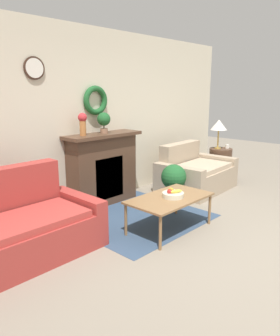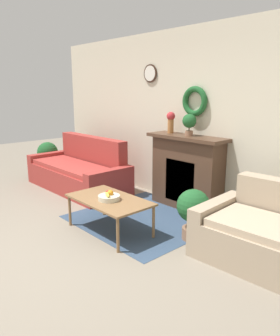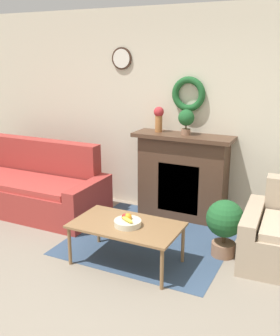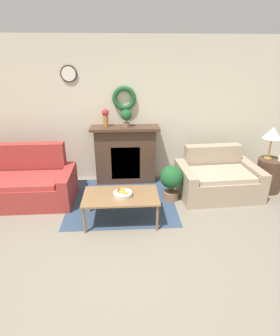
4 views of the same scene
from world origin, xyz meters
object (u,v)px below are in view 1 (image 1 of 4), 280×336
at_px(fruit_bowl, 173,194).
at_px(table_lamp, 219,125).
at_px(side_table_by_loveseat, 220,163).
at_px(mug, 227,146).
at_px(potted_plant_on_mantel, 104,120).
at_px(loveseat_right, 195,174).
at_px(fireplace, 103,169).
at_px(vase_on_mantel_left, 83,122).
at_px(potted_plant_floor_by_loveseat, 174,180).
at_px(coffee_table, 170,200).

height_order(fruit_bowl, table_lamp, table_lamp).
bearing_deg(side_table_by_loveseat, table_lamp, 141.34).
height_order(mug, potted_plant_on_mantel, potted_plant_on_mantel).
bearing_deg(loveseat_right, side_table_by_loveseat, -0.02).
bearing_deg(mug, fireplace, 166.77).
bearing_deg(mug, fruit_bowl, -164.19).
height_order(fireplace, table_lamp, table_lamp).
bearing_deg(fruit_bowl, mug, 15.81).
bearing_deg(fruit_bowl, potted_plant_on_mantel, 86.47).
bearing_deg(vase_on_mantel_left, potted_plant_floor_by_loveseat, -35.66).
xyz_separation_m(coffee_table, potted_plant_on_mantel, (0.12, 1.40, 0.92)).
bearing_deg(loveseat_right, potted_plant_on_mantel, 155.99).
distance_m(mug, potted_plant_floor_by_loveseat, 1.99).
distance_m(mug, vase_on_mantel_left, 3.23).
distance_m(side_table_by_loveseat, potted_plant_on_mantel, 2.85).
bearing_deg(potted_plant_floor_by_loveseat, loveseat_right, 11.80).
distance_m(loveseat_right, potted_plant_floor_by_loveseat, 0.90).
bearing_deg(vase_on_mantel_left, table_lamp, -10.15).
distance_m(loveseat_right, mug, 1.15).
distance_m(fireplace, side_table_by_loveseat, 2.71).
height_order(fireplace, side_table_by_loveseat, fireplace).
height_order(loveseat_right, vase_on_mantel_left, vase_on_mantel_left).
distance_m(loveseat_right, vase_on_mantel_left, 2.34).
xyz_separation_m(mug, potted_plant_floor_by_loveseat, (-1.96, -0.16, -0.28)).
xyz_separation_m(coffee_table, potted_plant_floor_by_loveseat, (0.86, 0.61, -0.02)).
relative_size(table_lamp, potted_plant_on_mantel, 1.84).
distance_m(table_lamp, potted_plant_on_mantel, 2.61).
relative_size(fireplace, coffee_table, 1.16).
distance_m(coffee_table, fruit_bowl, 0.08).
bearing_deg(potted_plant_on_mantel, loveseat_right, -20.61).
distance_m(fruit_bowl, table_lamp, 2.86).
height_order(side_table_by_loveseat, table_lamp, table_lamp).
distance_m(fruit_bowl, potted_plant_on_mantel, 1.66).
height_order(coffee_table, table_lamp, table_lamp).
distance_m(vase_on_mantel_left, potted_plant_on_mantel, 0.38).
xyz_separation_m(loveseat_right, mug, (1.09, -0.02, 0.37)).
relative_size(side_table_by_loveseat, mug, 7.66).
xyz_separation_m(fruit_bowl, potted_plant_floor_by_loveseat, (0.84, 0.63, -0.10)).
xyz_separation_m(loveseat_right, potted_plant_floor_by_loveseat, (-0.87, -0.18, 0.10)).
xyz_separation_m(fruit_bowl, table_lamp, (2.64, 0.92, 0.61)).
bearing_deg(mug, loveseat_right, 178.89).
bearing_deg(coffee_table, potted_plant_floor_by_loveseat, 35.07).
xyz_separation_m(fireplace, mug, (2.74, -0.65, 0.09)).
relative_size(loveseat_right, coffee_table, 1.30).
bearing_deg(potted_plant_floor_by_loveseat, fruit_bowl, -142.92).
bearing_deg(coffee_table, mug, 15.18).
bearing_deg(loveseat_right, fruit_bowl, -157.92).
xyz_separation_m(fireplace, potted_plant_on_mantel, (0.03, -0.01, 0.76)).
relative_size(table_lamp, mug, 7.26).
distance_m(vase_on_mantel_left, potted_plant_floor_by_loveseat, 1.68).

